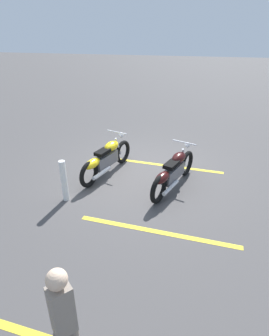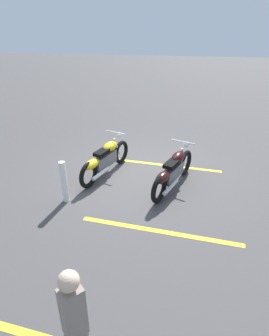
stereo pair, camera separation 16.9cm
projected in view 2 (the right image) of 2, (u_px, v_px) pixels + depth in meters
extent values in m
plane|color=#474444|center=(141.00, 173.00, 7.75)|extent=(60.00, 60.00, 0.00)
torus|color=black|center=(121.00, 152.00, 8.16)|extent=(0.67, 0.32, 0.67)
torus|color=black|center=(88.00, 175.00, 6.94)|extent=(0.67, 0.32, 0.67)
cube|color=#59595E|center=(105.00, 160.00, 7.47)|extent=(0.87, 0.48, 0.32)
ellipsoid|color=yellow|center=(110.00, 146.00, 7.54)|extent=(0.58, 0.43, 0.24)
ellipsoid|color=yellow|center=(92.00, 164.00, 6.96)|extent=(0.61, 0.41, 0.22)
cube|color=black|center=(102.00, 152.00, 7.24)|extent=(0.49, 0.37, 0.09)
cylinder|color=silver|center=(117.00, 146.00, 7.86)|extent=(0.27, 0.14, 0.56)
cylinder|color=silver|center=(115.00, 132.00, 7.63)|extent=(0.23, 0.60, 0.04)
sphere|color=silver|center=(119.00, 135.00, 7.85)|extent=(0.15, 0.15, 0.15)
cylinder|color=silver|center=(101.00, 173.00, 7.17)|extent=(0.69, 0.31, 0.09)
torus|color=black|center=(185.00, 163.00, 7.55)|extent=(0.66, 0.35, 0.67)
torus|color=black|center=(159.00, 189.00, 6.36)|extent=(0.66, 0.35, 0.67)
cube|color=#59595E|center=(173.00, 172.00, 6.88)|extent=(0.86, 0.51, 0.32)
ellipsoid|color=black|center=(178.00, 157.00, 6.95)|extent=(0.59, 0.45, 0.24)
ellipsoid|color=black|center=(163.00, 177.00, 6.38)|extent=(0.61, 0.43, 0.22)
cube|color=black|center=(171.00, 164.00, 6.65)|extent=(0.50, 0.38, 0.09)
cylinder|color=silver|center=(183.00, 157.00, 7.25)|extent=(0.27, 0.15, 0.56)
cylinder|color=silver|center=(183.00, 142.00, 7.02)|extent=(0.26, 0.59, 0.04)
sphere|color=silver|center=(186.00, 145.00, 7.24)|extent=(0.15, 0.15, 0.15)
cylinder|color=silver|center=(171.00, 187.00, 6.58)|extent=(0.68, 0.34, 0.09)
cube|color=gray|center=(73.00, 312.00, 2.83)|extent=(0.29, 0.29, 0.62)
sphere|color=beige|center=(69.00, 281.00, 2.64)|extent=(0.21, 0.21, 0.21)
cylinder|color=white|center=(64.00, 182.00, 6.32)|extent=(0.14, 0.14, 0.99)
cube|color=yellow|center=(164.00, 165.00, 8.16)|extent=(0.43, 3.20, 0.01)
cube|color=yellow|center=(159.00, 231.00, 5.58)|extent=(0.43, 3.20, 0.01)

